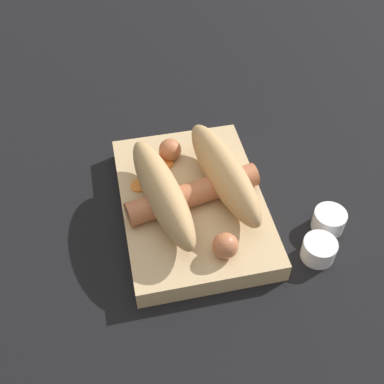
# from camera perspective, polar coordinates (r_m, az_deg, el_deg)

# --- Properties ---
(ground_plane) EXTENTS (3.00, 3.00, 0.00)m
(ground_plane) POSITION_cam_1_polar(r_m,az_deg,el_deg) (0.63, -0.00, -2.31)
(ground_plane) COLOR black
(food_tray) EXTENTS (0.25, 0.18, 0.03)m
(food_tray) POSITION_cam_1_polar(r_m,az_deg,el_deg) (0.62, -0.00, -1.48)
(food_tray) COLOR tan
(food_tray) RESTS_ON ground_plane
(bread_roll) EXTENTS (0.20, 0.16, 0.06)m
(bread_roll) POSITION_cam_1_polar(r_m,az_deg,el_deg) (0.58, 0.19, 1.17)
(bread_roll) COLOR tan
(bread_roll) RESTS_ON food_tray
(sausage) EXTENTS (0.20, 0.17, 0.03)m
(sausage) POSITION_cam_1_polar(r_m,az_deg,el_deg) (0.59, 0.40, -0.18)
(sausage) COLOR #B26642
(sausage) RESTS_ON food_tray
(pickled_veggies) EXTENTS (0.06, 0.07, 0.00)m
(pickled_veggies) POSITION_cam_1_polar(r_m,az_deg,el_deg) (0.64, -4.39, 3.02)
(pickled_veggies) COLOR orange
(pickled_veggies) RESTS_ON food_tray
(condiment_cup_near) EXTENTS (0.04, 0.04, 0.03)m
(condiment_cup_near) POSITION_cam_1_polar(r_m,az_deg,el_deg) (0.60, 14.77, -6.70)
(condiment_cup_near) COLOR white
(condiment_cup_near) RESTS_ON ground_plane
(condiment_cup_far) EXTENTS (0.04, 0.04, 0.03)m
(condiment_cup_far) POSITION_cam_1_polar(r_m,az_deg,el_deg) (0.63, 15.89, -3.32)
(condiment_cup_far) COLOR white
(condiment_cup_far) RESTS_ON ground_plane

